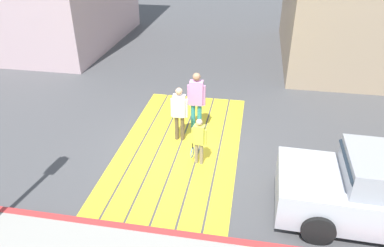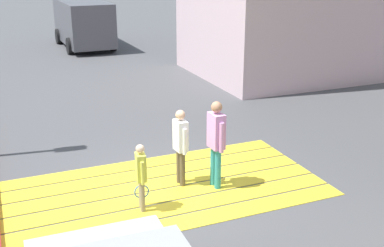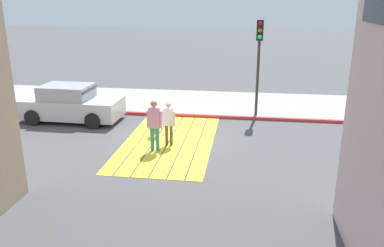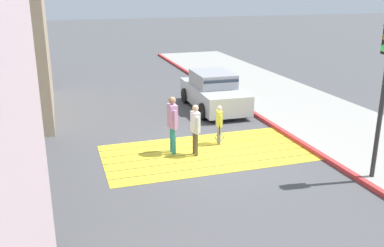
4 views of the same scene
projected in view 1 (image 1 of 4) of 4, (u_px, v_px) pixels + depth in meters
name	position (u px, v px, depth m)	size (l,w,h in m)	color
ground_plane	(180.00, 147.00, 10.19)	(120.00, 120.00, 0.00)	#4C4C4F
crosswalk_stripes	(180.00, 146.00, 10.19)	(6.40, 3.25, 0.01)	yellow
curb_painted	(147.00, 231.00, 7.38)	(0.16, 40.00, 0.13)	#BC3333
pedestrian_adult_lead	(196.00, 98.00, 10.46)	(0.25, 0.53, 1.82)	teal
pedestrian_adult_trailing	(179.00, 110.00, 10.05)	(0.22, 0.48, 1.62)	brown
pedestrian_child_with_racket	(199.00, 139.00, 9.14)	(0.29, 0.41, 1.31)	gray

